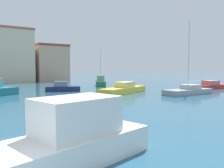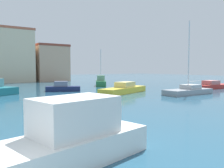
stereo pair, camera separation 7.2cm
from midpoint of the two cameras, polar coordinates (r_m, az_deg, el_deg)
The scene contains 9 objects.
water at distance 28.89m, azimuth -3.86°, elevation -2.18°, with size 160.00×160.00×0.00m, color #285670.
sailboat_grey_inner_mooring at distance 28.56m, azimuth 17.99°, elevation -1.53°, with size 6.44×2.31×8.42m.
sailboat_green_mid_harbor at distance 40.34m, azimuth -2.84°, elevation 0.50°, with size 3.99×5.09×6.27m.
motorboat_red_center_channel at distance 38.35m, azimuth 23.30°, elevation -0.36°, with size 6.94×2.48×1.23m.
motorboat_navy_outer_mooring at distance 31.62m, azimuth -11.95°, elevation -0.86°, with size 4.65×3.34×1.32m.
motorboat_yellow_distant_north at distance 28.56m, azimuth 2.85°, elevation -1.27°, with size 8.01×4.63×1.36m.
motorboat_white_far_left at distance 7.50m, azimuth -13.05°, elevation -13.78°, with size 7.22×3.32×2.09m.
warehouse_block at distance 55.56m, azimuth -25.47°, elevation 6.39°, with size 12.97×6.36×11.71m.
harbor_office at distance 58.47m, azimuth -14.89°, elevation 4.97°, with size 7.49×7.10×8.64m.
Camera 1 is at (-0.02, -4.50, 3.01)m, focal length 37.63 mm.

